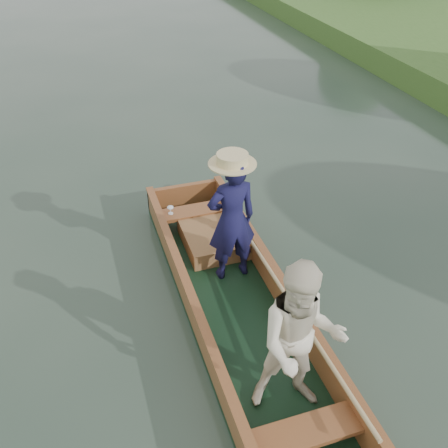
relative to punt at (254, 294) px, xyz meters
name	(u,v)px	position (x,y,z in m)	size (l,w,h in m)	color
ground	(241,323)	(-0.08, 0.16, -0.56)	(120.00, 120.00, 0.00)	#283D30
punt	(254,294)	(0.00, 0.00, 0.00)	(1.13, 5.00, 1.70)	black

